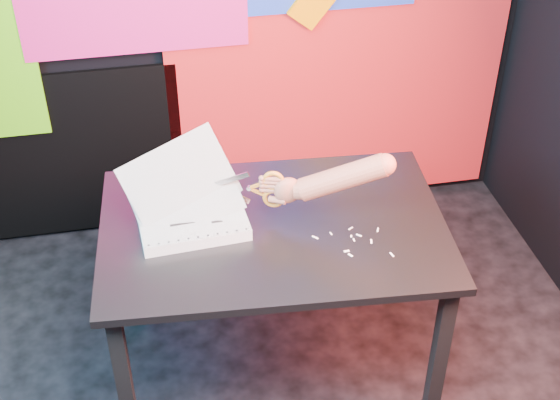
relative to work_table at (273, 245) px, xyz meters
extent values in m
cube|color=red|center=(0.51, 1.06, 0.19)|extent=(1.60, 0.02, 1.60)
cube|color=black|center=(-0.89, 1.06, -0.21)|extent=(1.30, 0.02, 0.85)
cube|color=black|center=(-0.56, -0.30, -0.30)|extent=(0.05, 0.05, 0.72)
cube|color=black|center=(-0.52, 0.38, -0.30)|extent=(0.05, 0.05, 0.72)
cube|color=black|center=(0.52, -0.38, -0.30)|extent=(0.05, 0.05, 0.72)
cube|color=black|center=(0.56, 0.30, -0.30)|extent=(0.05, 0.05, 0.72)
cube|color=black|center=(0.00, 0.00, 0.07)|extent=(1.26, 0.89, 0.03)
cube|color=silver|center=(-0.28, 0.05, 0.11)|extent=(0.38, 0.29, 0.04)
cube|color=white|center=(-0.28, 0.05, 0.13)|extent=(0.38, 0.29, 0.00)
cube|color=white|center=(-0.28, 0.05, 0.14)|extent=(0.38, 0.28, 0.11)
cube|color=white|center=(-0.29, 0.07, 0.16)|extent=(0.40, 0.27, 0.19)
cube|color=white|center=(-0.30, 0.08, 0.21)|extent=(0.42, 0.23, 0.27)
cube|color=white|center=(-0.31, 0.10, 0.25)|extent=(0.43, 0.20, 0.32)
cylinder|color=black|center=(-0.43, -0.08, 0.13)|extent=(0.01, 0.01, 0.00)
cylinder|color=black|center=(-0.40, -0.08, 0.13)|extent=(0.01, 0.01, 0.00)
cylinder|color=black|center=(-0.37, -0.08, 0.13)|extent=(0.01, 0.01, 0.00)
cylinder|color=black|center=(-0.33, -0.08, 0.13)|extent=(0.01, 0.01, 0.00)
cylinder|color=black|center=(-0.30, -0.07, 0.13)|extent=(0.01, 0.01, 0.00)
cylinder|color=black|center=(-0.27, -0.07, 0.13)|extent=(0.01, 0.01, 0.00)
cylinder|color=black|center=(-0.23, -0.07, 0.13)|extent=(0.01, 0.01, 0.00)
cylinder|color=black|center=(-0.20, -0.07, 0.13)|extent=(0.01, 0.01, 0.00)
cylinder|color=black|center=(-0.17, -0.06, 0.13)|extent=(0.01, 0.01, 0.00)
cylinder|color=black|center=(-0.14, -0.06, 0.13)|extent=(0.01, 0.01, 0.00)
cylinder|color=black|center=(-0.10, -0.06, 0.13)|extent=(0.01, 0.01, 0.00)
cylinder|color=black|center=(-0.45, 0.16, 0.13)|extent=(0.01, 0.01, 0.00)
cylinder|color=black|center=(-0.42, 0.16, 0.13)|extent=(0.01, 0.01, 0.00)
cylinder|color=black|center=(-0.38, 0.17, 0.13)|extent=(0.01, 0.01, 0.00)
cylinder|color=black|center=(-0.35, 0.17, 0.13)|extent=(0.01, 0.01, 0.00)
cylinder|color=black|center=(-0.32, 0.17, 0.13)|extent=(0.01, 0.01, 0.00)
cylinder|color=black|center=(-0.28, 0.17, 0.13)|extent=(0.01, 0.01, 0.00)
cylinder|color=black|center=(-0.25, 0.18, 0.13)|extent=(0.01, 0.01, 0.00)
cylinder|color=black|center=(-0.22, 0.18, 0.13)|extent=(0.01, 0.01, 0.00)
cylinder|color=black|center=(-0.19, 0.18, 0.13)|extent=(0.01, 0.01, 0.00)
cylinder|color=black|center=(-0.15, 0.18, 0.13)|extent=(0.01, 0.01, 0.00)
cylinder|color=black|center=(-0.12, 0.18, 0.13)|extent=(0.01, 0.01, 0.00)
cube|color=black|center=(-0.37, 0.09, 0.14)|extent=(0.07, 0.02, 0.00)
cube|color=black|center=(-0.26, 0.08, 0.14)|extent=(0.05, 0.01, 0.00)
cube|color=black|center=(-0.31, 0.01, 0.14)|extent=(0.09, 0.02, 0.00)
cube|color=black|center=(-0.20, 0.00, 0.14)|extent=(0.04, 0.01, 0.00)
cube|color=#ACACAC|center=(-0.14, 0.07, 0.25)|extent=(0.14, 0.04, 0.08)
cube|color=#ACACAC|center=(-0.14, 0.07, 0.19)|extent=(0.14, 0.04, 0.08)
cylinder|color=#ACACAC|center=(-0.07, 0.06, 0.22)|extent=(0.02, 0.02, 0.02)
cube|color=orange|center=(-0.05, 0.05, 0.21)|extent=(0.05, 0.03, 0.03)
cube|color=orange|center=(-0.05, 0.05, 0.23)|extent=(0.05, 0.03, 0.03)
torus|color=orange|center=(0.01, 0.03, 0.26)|extent=(0.08, 0.04, 0.08)
torus|color=orange|center=(0.01, 0.03, 0.18)|extent=(0.08, 0.04, 0.08)
ellipsoid|color=#B6614B|center=(0.05, 0.02, 0.22)|extent=(0.10, 0.06, 0.10)
cylinder|color=#B6614B|center=(0.01, 0.03, 0.22)|extent=(0.08, 0.04, 0.02)
cylinder|color=#B6614B|center=(0.01, 0.03, 0.23)|extent=(0.07, 0.04, 0.02)
cylinder|color=#B6614B|center=(0.01, 0.03, 0.25)|extent=(0.07, 0.04, 0.02)
cylinder|color=#B6614B|center=(0.01, 0.03, 0.26)|extent=(0.06, 0.03, 0.02)
cylinder|color=#B6614B|center=(0.02, 0.02, 0.18)|extent=(0.06, 0.05, 0.03)
cylinder|color=#B6614B|center=(0.10, 0.00, 0.22)|extent=(0.07, 0.08, 0.07)
cylinder|color=#B6614B|center=(0.23, -0.04, 0.28)|extent=(0.32, 0.17, 0.20)
sphere|color=#B6614B|center=(0.36, -0.08, 0.35)|extent=(0.08, 0.08, 0.08)
cube|color=white|center=(0.35, -0.10, 0.09)|extent=(0.01, 0.02, 0.00)
cube|color=white|center=(0.22, -0.21, 0.09)|extent=(0.02, 0.02, 0.00)
cube|color=white|center=(0.25, -0.13, 0.09)|extent=(0.01, 0.02, 0.00)
cube|color=white|center=(0.21, -0.19, 0.09)|extent=(0.02, 0.01, 0.00)
cube|color=white|center=(0.25, -0.11, 0.09)|extent=(0.01, 0.01, 0.00)
cube|color=white|center=(0.28, -0.11, 0.09)|extent=(0.02, 0.02, 0.00)
cube|color=white|center=(0.36, -0.23, 0.09)|extent=(0.01, 0.02, 0.00)
cube|color=white|center=(0.31, -0.15, 0.09)|extent=(0.01, 0.02, 0.00)
cube|color=white|center=(0.19, -0.09, 0.09)|extent=(0.01, 0.02, 0.00)
cube|color=white|center=(0.26, -0.07, 0.09)|extent=(0.02, 0.02, 0.00)
cube|color=white|center=(0.13, -0.10, 0.09)|extent=(0.02, 0.02, 0.00)
camera|label=1|loc=(-0.39, -2.09, 1.78)|focal=50.00mm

